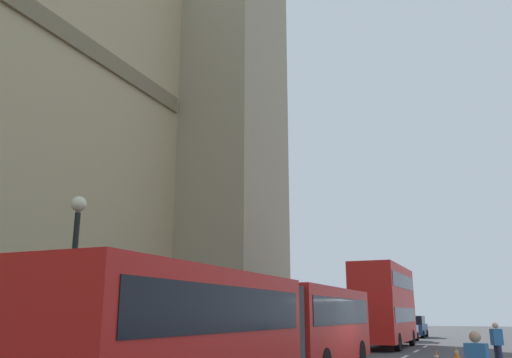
# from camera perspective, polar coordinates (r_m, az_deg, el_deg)

# --- Properties ---
(articulated_bus) EXTENTS (17.11, 2.54, 2.90)m
(articulated_bus) POSITION_cam_1_polar(r_m,az_deg,el_deg) (15.55, 0.82, -15.39)
(articulated_bus) COLOR red
(articulated_bus) RESTS_ON ground_plane
(double_decker_bus) EXTENTS (9.24, 2.54, 4.90)m
(double_decker_bus) POSITION_cam_1_polar(r_m,az_deg,el_deg) (34.55, 13.77, -12.88)
(double_decker_bus) COLOR red
(double_decker_bus) RESTS_ON ground_plane
(sedan_lead) EXTENTS (4.40, 1.86, 1.85)m
(sedan_lead) POSITION_cam_1_polar(r_m,az_deg,el_deg) (42.83, 15.64, -15.39)
(sedan_lead) COLOR #B7B7BC
(sedan_lead) RESTS_ON ground_plane
(sedan_trailing) EXTENTS (4.40, 1.86, 1.85)m
(sedan_trailing) POSITION_cam_1_polar(r_m,az_deg,el_deg) (50.28, 16.84, -15.10)
(sedan_trailing) COLOR navy
(sedan_trailing) RESTS_ON ground_plane
(traffic_cone_middle) EXTENTS (0.36, 0.36, 0.58)m
(traffic_cone_middle) POSITION_cam_1_polar(r_m,az_deg,el_deg) (23.79, 19.01, -17.85)
(traffic_cone_middle) COLOR black
(traffic_cone_middle) RESTS_ON ground_plane
(traffic_cone_east) EXTENTS (0.36, 0.36, 0.58)m
(traffic_cone_east) POSITION_cam_1_polar(r_m,az_deg,el_deg) (26.94, 20.94, -17.20)
(traffic_cone_east) COLOR black
(traffic_cone_east) RESTS_ON ground_plane
(street_lamp) EXTENTS (0.44, 0.44, 5.27)m
(street_lamp) POSITION_cam_1_polar(r_m,az_deg,el_deg) (15.57, -19.28, -9.78)
(street_lamp) COLOR black
(street_lamp) RESTS_ON ground_plane
(pedestrian_by_kerb) EXTENTS (0.43, 0.47, 1.69)m
(pedestrian_by_kerb) POSITION_cam_1_polar(r_m,az_deg,el_deg) (22.70, 24.71, -15.94)
(pedestrian_by_kerb) COLOR #262D4C
(pedestrian_by_kerb) RESTS_ON ground_plane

